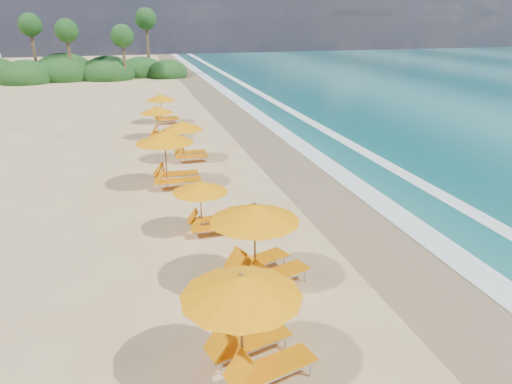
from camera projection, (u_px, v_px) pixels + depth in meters
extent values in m
plane|color=#D6BA7E|center=(256.00, 222.00, 18.00)|extent=(160.00, 160.00, 0.00)
cube|color=#897852|center=(352.00, 210.00, 19.00)|extent=(4.00, 160.00, 0.01)
cube|color=white|center=(386.00, 206.00, 19.36)|extent=(1.20, 160.00, 0.01)
cube|color=white|center=(449.00, 199.00, 20.11)|extent=(0.80, 160.00, 0.01)
cylinder|color=olive|center=(242.00, 328.00, 9.92)|extent=(0.06, 0.06, 2.47)
cone|color=orange|center=(241.00, 286.00, 9.56)|extent=(3.09, 3.09, 0.50)
sphere|color=olive|center=(241.00, 274.00, 9.46)|extent=(0.09, 0.09, 0.09)
cylinder|color=olive|center=(255.00, 246.00, 13.45)|extent=(0.06, 0.06, 2.47)
cone|color=orange|center=(255.00, 212.00, 13.08)|extent=(3.24, 3.24, 0.50)
sphere|color=olive|center=(255.00, 203.00, 12.99)|extent=(0.09, 0.09, 0.09)
cylinder|color=olive|center=(201.00, 208.00, 16.79)|extent=(0.05, 0.05, 1.92)
cone|color=orange|center=(200.00, 187.00, 16.51)|extent=(1.98, 1.98, 0.39)
sphere|color=olive|center=(200.00, 181.00, 16.43)|extent=(0.07, 0.07, 0.07)
cylinder|color=olive|center=(166.00, 160.00, 21.22)|extent=(0.06, 0.06, 2.52)
cone|color=orange|center=(164.00, 137.00, 20.85)|extent=(2.64, 2.64, 0.51)
sphere|color=olive|center=(164.00, 131.00, 20.75)|extent=(0.09, 0.09, 0.09)
cylinder|color=olive|center=(183.00, 142.00, 25.03)|extent=(0.05, 0.05, 2.11)
cone|color=orange|center=(182.00, 125.00, 24.72)|extent=(2.19, 2.19, 0.42)
sphere|color=olive|center=(182.00, 121.00, 24.64)|extent=(0.08, 0.08, 0.08)
cylinder|color=olive|center=(158.00, 123.00, 29.58)|extent=(0.05, 0.05, 2.00)
cone|color=orange|center=(157.00, 110.00, 29.29)|extent=(2.34, 2.34, 0.40)
sphere|color=olive|center=(156.00, 106.00, 29.21)|extent=(0.07, 0.07, 0.07)
cylinder|color=olive|center=(161.00, 109.00, 33.72)|extent=(0.05, 0.05, 2.03)
cone|color=orange|center=(160.00, 97.00, 33.42)|extent=(2.20, 2.20, 0.41)
sphere|color=olive|center=(160.00, 94.00, 33.34)|extent=(0.07, 0.07, 0.07)
ellipsoid|color=#163D14|center=(108.00, 74.00, 56.88)|extent=(6.40, 6.40, 4.16)
ellipsoid|color=#163D14|center=(65.00, 73.00, 56.51)|extent=(7.20, 7.20, 4.68)
ellipsoid|color=#163D14|center=(26.00, 77.00, 53.75)|extent=(6.00, 6.00, 3.90)
ellipsoid|color=#163D14|center=(142.00, 71.00, 59.70)|extent=(5.60, 5.60, 3.64)
ellipsoid|color=#163D14|center=(167.00, 73.00, 58.66)|extent=(5.00, 5.00, 3.25)
cylinder|color=brown|center=(124.00, 58.00, 54.91)|extent=(0.36, 0.36, 5.00)
sphere|color=#163D14|center=(122.00, 36.00, 54.02)|extent=(2.60, 2.60, 2.60)
cylinder|color=brown|center=(70.00, 56.00, 54.21)|extent=(0.36, 0.36, 5.60)
sphere|color=#163D14|center=(66.00, 30.00, 53.22)|extent=(2.60, 2.60, 2.60)
cylinder|color=brown|center=(34.00, 53.00, 54.91)|extent=(0.36, 0.36, 6.20)
sphere|color=#163D14|center=(30.00, 25.00, 53.82)|extent=(2.60, 2.60, 2.60)
cylinder|color=brown|center=(148.00, 48.00, 58.94)|extent=(0.36, 0.36, 6.80)
sphere|color=#163D14|center=(146.00, 19.00, 57.74)|extent=(2.60, 2.60, 2.60)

